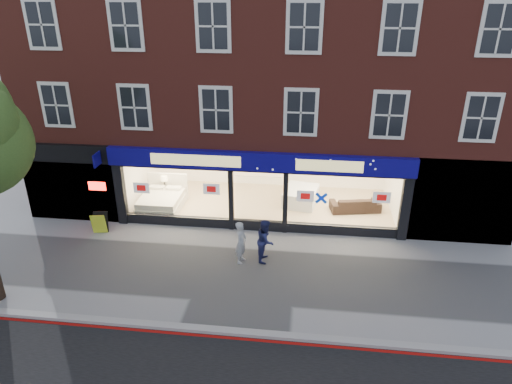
% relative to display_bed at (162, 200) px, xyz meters
% --- Properties ---
extents(ground, '(120.00, 120.00, 0.00)m').
position_rel_display_bed_xyz_m(ground, '(4.30, -4.37, -0.44)').
color(ground, gray).
rests_on(ground, ground).
extents(kerb_line, '(60.00, 0.10, 0.01)m').
position_rel_display_bed_xyz_m(kerb_line, '(4.30, -7.47, -0.43)').
color(kerb_line, '#8C0A07').
rests_on(kerb_line, ground).
extents(kerb_stone, '(60.00, 0.25, 0.12)m').
position_rel_display_bed_xyz_m(kerb_stone, '(4.30, -7.27, -0.38)').
color(kerb_stone, gray).
rests_on(kerb_stone, ground).
extents(showroom_floor, '(11.00, 4.50, 0.10)m').
position_rel_display_bed_xyz_m(showroom_floor, '(4.30, 0.88, -0.39)').
color(showroom_floor, tan).
rests_on(showroom_floor, ground).
extents(building, '(19.00, 8.26, 10.30)m').
position_rel_display_bed_xyz_m(building, '(4.28, 2.56, 6.23)').
color(building, maroon).
rests_on(building, ground).
extents(display_bed, '(1.80, 2.14, 1.21)m').
position_rel_display_bed_xyz_m(display_bed, '(0.00, 0.00, 0.00)').
color(display_bed, silver).
rests_on(display_bed, showroom_floor).
extents(bedside_table, '(0.52, 0.52, 0.55)m').
position_rel_display_bed_xyz_m(bedside_table, '(-0.10, 0.80, -0.06)').
color(bedside_table, brown).
rests_on(bedside_table, showroom_floor).
extents(mattress_stack, '(1.62, 1.90, 0.67)m').
position_rel_display_bed_xyz_m(mattress_stack, '(5.90, 1.13, -0.00)').
color(mattress_stack, silver).
rests_on(mattress_stack, showroom_floor).
extents(sofa, '(2.20, 1.20, 0.61)m').
position_rel_display_bed_xyz_m(sofa, '(8.21, 0.68, -0.03)').
color(sofa, black).
rests_on(sofa, showroom_floor).
extents(a_board, '(0.61, 0.45, 0.85)m').
position_rel_display_bed_xyz_m(a_board, '(-1.77, -2.27, -0.01)').
color(a_board, '#CDDF27').
rests_on(a_board, ground).
extents(pedestrian_grey, '(0.48, 0.63, 1.54)m').
position_rel_display_bed_xyz_m(pedestrian_grey, '(3.98, -3.64, 0.33)').
color(pedestrian_grey, '#9DA0A5').
rests_on(pedestrian_grey, ground).
extents(pedestrian_blue, '(0.64, 0.79, 1.57)m').
position_rel_display_bed_xyz_m(pedestrian_blue, '(4.81, -3.43, 0.34)').
color(pedestrian_blue, '#1B1F4C').
rests_on(pedestrian_blue, ground).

